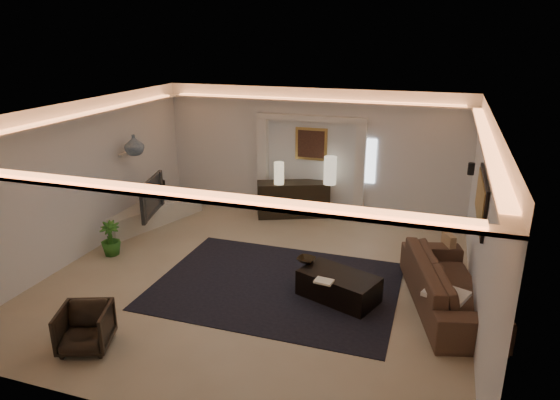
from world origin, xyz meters
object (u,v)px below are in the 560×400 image
(sofa, at_px, (449,285))
(coffee_table, at_px, (339,287))
(armchair, at_px, (85,328))
(console, at_px, (293,199))

(sofa, relative_size, coffee_table, 2.11)
(coffee_table, bearing_deg, armchair, -120.75)
(console, xyz_separation_m, coffee_table, (1.79, -3.42, -0.20))
(sofa, height_order, coffee_table, sofa)
(console, bearing_deg, coffee_table, -84.90)
(coffee_table, xyz_separation_m, armchair, (-2.96, -2.36, 0.10))
(sofa, distance_m, armchair, 5.34)
(console, distance_m, coffee_table, 3.86)
(sofa, distance_m, coffee_table, 1.70)
(console, height_order, sofa, console)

